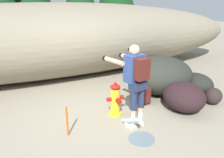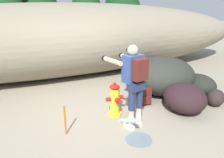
{
  "view_description": "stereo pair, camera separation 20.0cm",
  "coord_description": "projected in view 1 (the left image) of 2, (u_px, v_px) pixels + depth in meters",
  "views": [
    {
      "loc": [
        -1.8,
        -3.92,
        2.36
      ],
      "look_at": [
        0.3,
        0.29,
        0.75
      ],
      "focal_mm": 34.72,
      "sensor_mm": 36.0,
      "label": 1
    },
    {
      "loc": [
        -1.61,
        -4.0,
        2.36
      ],
      "look_at": [
        0.3,
        0.29,
        0.75
      ],
      "focal_mm": 34.72,
      "sensor_mm": 36.0,
      "label": 2
    }
  ],
  "objects": [
    {
      "name": "dirt_embankment",
      "position": [
        63.0,
        40.0,
        7.38
      ],
      "size": [
        15.33,
        3.2,
        2.45
      ],
      "primitive_type": "ellipsoid",
      "color": "gray",
      "rests_on": "ground_plane"
    },
    {
      "name": "boulder_outlier",
      "position": [
        213.0,
        96.0,
        5.42
      ],
      "size": [
        0.64,
        0.61,
        0.41
      ],
      "primitive_type": "ellipsoid",
      "rotation": [
        0.0,
        0.0,
        0.51
      ],
      "color": "#2D2221",
      "rests_on": "ground_plane"
    },
    {
      "name": "hydrant_water_jet",
      "position": [
        132.0,
        124.0,
        4.28
      ],
      "size": [
        0.49,
        1.18,
        0.57
      ],
      "color": "silver",
      "rests_on": "ground_plane"
    },
    {
      "name": "boulder_large",
      "position": [
        160.0,
        75.0,
        6.06
      ],
      "size": [
        1.89,
        1.77,
        1.03
      ],
      "primitive_type": "ellipsoid",
      "rotation": [
        0.0,
        0.0,
        6.24
      ],
      "color": "#292C26",
      "rests_on": "ground_plane"
    },
    {
      "name": "utility_worker",
      "position": [
        135.0,
        76.0,
        4.14
      ],
      "size": [
        0.64,
        1.03,
        1.67
      ],
      "rotation": [
        0.0,
        0.0,
        1.77
      ],
      "color": "beige",
      "rests_on": "ground_plane"
    },
    {
      "name": "ground_plane",
      "position": [
        106.0,
        117.0,
        4.85
      ],
      "size": [
        56.0,
        56.0,
        0.04
      ],
      "primitive_type": "cube",
      "color": "gray"
    },
    {
      "name": "boulder_small",
      "position": [
        184.0,
        96.0,
        5.08
      ],
      "size": [
        1.24,
        1.34,
        0.65
      ],
      "primitive_type": "ellipsoid",
      "rotation": [
        0.0,
        0.0,
        1.26
      ],
      "color": "black",
      "rests_on": "ground_plane"
    },
    {
      "name": "survey_stake",
      "position": [
        67.0,
        121.0,
        4.05
      ],
      "size": [
        0.04,
        0.04,
        0.6
      ],
      "primitive_type": "cylinder",
      "color": "#E55914",
      "rests_on": "ground_plane"
    },
    {
      "name": "fire_hydrant",
      "position": [
        115.0,
        100.0,
        4.81
      ],
      "size": [
        0.4,
        0.35,
        0.77
      ],
      "color": "yellow",
      "rests_on": "ground_plane"
    },
    {
      "name": "spare_backpack",
      "position": [
        144.0,
        95.0,
        5.41
      ],
      "size": [
        0.31,
        0.3,
        0.47
      ],
      "rotation": [
        0.0,
        0.0,
        4.69
      ],
      "color": "#511E19",
      "rests_on": "ground_plane"
    },
    {
      "name": "boulder_mid",
      "position": [
        196.0,
        83.0,
        6.06
      ],
      "size": [
        0.89,
        1.04,
        0.56
      ],
      "primitive_type": "ellipsoid",
      "rotation": [
        0.0,
        0.0,
        1.53
      ],
      "color": "black",
      "rests_on": "ground_plane"
    }
  ]
}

